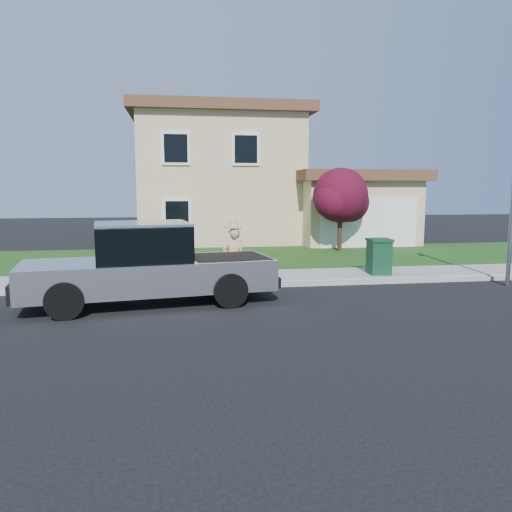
{
  "coord_description": "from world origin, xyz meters",
  "views": [
    {
      "loc": [
        -2.17,
        -10.83,
        2.76
      ],
      "look_at": [
        -0.37,
        0.67,
        1.2
      ],
      "focal_mm": 35.0,
      "sensor_mm": 36.0,
      "label": 1
    }
  ],
  "objects_px": {
    "pickup_truck": "(149,266)",
    "ornamental_tree": "(341,198)",
    "woman": "(234,258)",
    "trash_bin": "(379,256)"
  },
  "relations": [
    {
      "from": "pickup_truck",
      "to": "ornamental_tree",
      "type": "relative_size",
      "value": 1.75
    },
    {
      "from": "ornamental_tree",
      "to": "woman",
      "type": "bearing_deg",
      "value": -126.94
    },
    {
      "from": "woman",
      "to": "ornamental_tree",
      "type": "distance_m",
      "value": 9.22
    },
    {
      "from": "pickup_truck",
      "to": "woman",
      "type": "distance_m",
      "value": 2.58
    },
    {
      "from": "ornamental_tree",
      "to": "trash_bin",
      "type": "bearing_deg",
      "value": -97.61
    },
    {
      "from": "pickup_truck",
      "to": "ornamental_tree",
      "type": "height_order",
      "value": "ornamental_tree"
    },
    {
      "from": "trash_bin",
      "to": "ornamental_tree",
      "type": "bearing_deg",
      "value": 86.76
    },
    {
      "from": "ornamental_tree",
      "to": "pickup_truck",
      "type": "bearing_deg",
      "value": -131.74
    },
    {
      "from": "pickup_truck",
      "to": "woman",
      "type": "relative_size",
      "value": 3.28
    },
    {
      "from": "ornamental_tree",
      "to": "trash_bin",
      "type": "relative_size",
      "value": 3.25
    }
  ]
}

